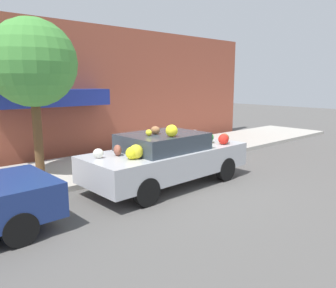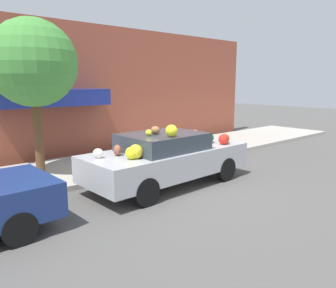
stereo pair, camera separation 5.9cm
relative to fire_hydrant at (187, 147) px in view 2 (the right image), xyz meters
The scene contains 6 objects.
ground_plane 2.75m from the fire_hydrant, 145.48° to the right, with size 60.00×60.00×0.00m, color #565451.
sidewalk_curb 2.55m from the fire_hydrant, 152.40° to the left, with size 24.00×3.20×0.14m.
building_facade 4.51m from the fire_hydrant, 124.38° to the left, with size 18.00×1.20×4.79m.
street_tree 5.44m from the fire_hydrant, 167.02° to the left, with size 2.30×2.30×4.18m.
fire_hydrant is the anchor object (origin of this frame).
art_car 2.76m from the fire_hydrant, 145.03° to the right, with size 4.58×1.93×1.69m.
Camera 2 is at (-5.48, -6.37, 2.66)m, focal length 35.00 mm.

